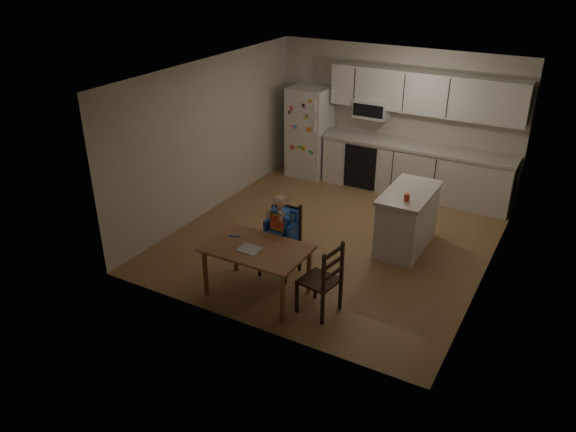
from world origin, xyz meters
The scene contains 10 objects.
room centered at (0.00, 0.48, 1.25)m, with size 4.52×5.01×2.51m.
refrigerator centered at (-1.55, 2.15, 0.85)m, with size 0.72×0.70×1.70m, color silver.
kitchen_run centered at (0.50, 2.24, 0.88)m, with size 3.37×0.62×2.15m.
kitchen_island centered at (1.04, 0.24, 0.46)m, with size 0.64×1.22×0.90m.
red_cup centered at (1.11, -0.10, 0.95)m, with size 0.08×0.08×0.10m, color red.
dining_table centered at (-0.20, -1.88, 0.59)m, with size 1.28×0.82×0.68m.
napkin centered at (-0.25, -1.97, 0.69)m, with size 0.27×0.23×0.01m, color #BABABF.
toddler_spoon centered at (-0.61, -1.79, 0.69)m, with size 0.02×0.02×0.12m, color #1D49AC.
chair_booster centered at (-0.20, -1.26, 0.70)m, with size 0.44×0.44×1.17m.
chair_side centered at (0.74, -1.85, 0.54)m, with size 0.48×0.48×0.95m.
Camera 1 is at (3.12, -6.98, 4.10)m, focal length 35.00 mm.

